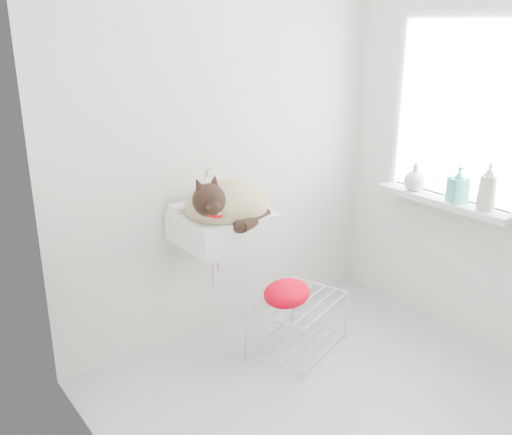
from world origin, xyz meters
TOP-DOWN VIEW (x-y plane):
  - floor at (0.00, 0.00)m, footprint 2.20×2.00m
  - back_wall at (0.00, 1.00)m, footprint 2.20×0.02m
  - right_wall at (1.10, 0.00)m, footprint 0.02×2.00m
  - left_wall at (-1.10, 0.00)m, footprint 0.02×2.00m
  - window_glass at (1.09, 0.20)m, footprint 0.01×0.80m
  - window_frame at (1.07, 0.20)m, footprint 0.04×0.90m
  - windowsill at (1.01, 0.20)m, footprint 0.16×0.88m
  - sink at (-0.19, 0.74)m, footprint 0.48×0.42m
  - faucet at (-0.19, 0.92)m, footprint 0.18×0.12m
  - cat at (-0.18, 0.72)m, footprint 0.53×0.44m
  - wire_rack at (0.16, 0.50)m, footprint 0.63×0.53m
  - towel at (0.07, 0.50)m, footprint 0.36×0.31m
  - bottle_a at (1.00, -0.08)m, footprint 0.12×0.12m
  - bottle_b at (1.00, 0.10)m, footprint 0.12×0.12m
  - bottle_c at (1.00, 0.41)m, footprint 0.18×0.18m

SIDE VIEW (x-z plane):
  - floor at x=0.00m, z-range -0.01..0.01m
  - wire_rack at x=0.16m, z-range -0.01..0.31m
  - towel at x=0.07m, z-range 0.29..0.41m
  - windowsill at x=1.01m, z-range 0.81..0.85m
  - sink at x=-0.19m, z-range 0.75..0.95m
  - bottle_a at x=1.00m, z-range 0.74..0.96m
  - bottle_b at x=1.00m, z-range 0.74..0.96m
  - bottle_c at x=1.00m, z-range 0.77..0.93m
  - cat at x=-0.18m, z-range 0.73..1.05m
  - faucet at x=-0.19m, z-range 0.90..1.08m
  - back_wall at x=0.00m, z-range 0.00..2.50m
  - right_wall at x=1.10m, z-range 0.00..2.50m
  - left_wall at x=-1.10m, z-range 0.00..2.50m
  - window_glass at x=1.09m, z-range 0.85..1.85m
  - window_frame at x=1.07m, z-range 0.80..1.90m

